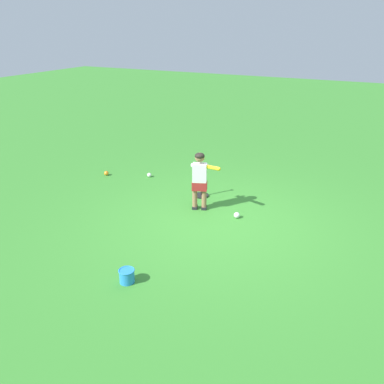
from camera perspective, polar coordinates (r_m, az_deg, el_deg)
ground_plane at (r=6.99m, az=3.99°, el=-4.44°), size 40.00×40.00×0.00m
child_batter at (r=7.26m, az=1.16°, el=2.27°), size 0.59×0.36×1.08m
play_ball_behind_batter at (r=9.34m, az=-11.87°, el=2.58°), size 0.10×0.10×0.10m
play_ball_far_left at (r=9.09m, az=-5.99°, el=2.38°), size 0.09×0.09×0.09m
play_ball_far_right at (r=7.20m, az=6.28°, el=-3.24°), size 0.10×0.10×0.10m
batting_tee at (r=8.02m, az=1.33°, el=0.11°), size 0.28×0.28×0.62m
toy_bucket at (r=5.54m, az=-9.09°, el=-11.46°), size 0.22×0.22×0.19m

